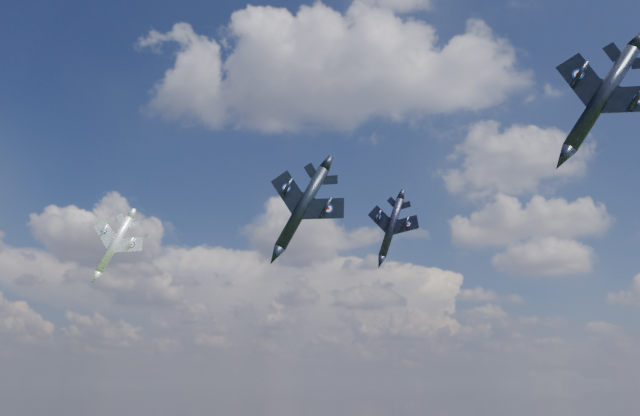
% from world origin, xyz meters
% --- Properties ---
extents(jet_lead_navy, '(10.96, 14.77, 7.70)m').
position_xyz_m(jet_lead_navy, '(1.47, 4.55, 82.26)').
color(jet_lead_navy, black).
extents(jet_right_navy, '(11.29, 14.02, 7.26)m').
position_xyz_m(jet_right_navy, '(29.29, -16.40, 83.63)').
color(jet_right_navy, black).
extents(jet_high_navy, '(13.16, 15.29, 5.76)m').
position_xyz_m(jet_high_navy, '(9.89, 31.47, 86.17)').
color(jet_high_navy, black).
extents(jet_left_silver, '(10.17, 13.22, 6.31)m').
position_xyz_m(jet_left_silver, '(-30.42, 20.29, 82.64)').
color(jet_left_silver, '#A4A8AF').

